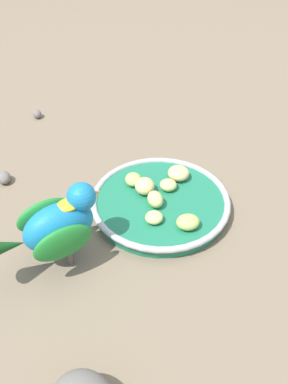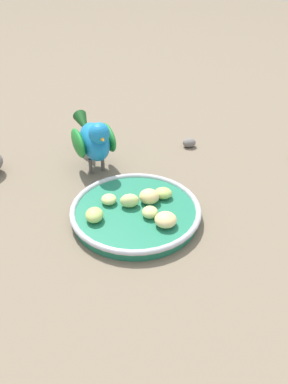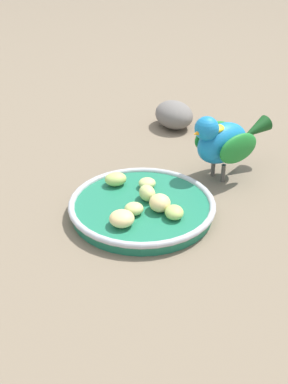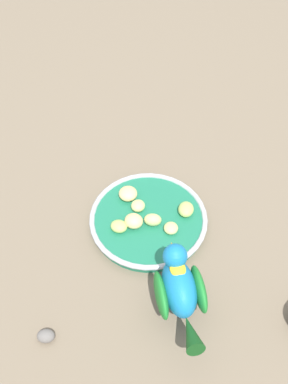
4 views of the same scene
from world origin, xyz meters
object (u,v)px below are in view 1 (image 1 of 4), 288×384
(apple_piece_2, at_px, (134,179))
(pebble_0, at_px, (38,114))
(feeding_bowl, at_px, (161,203))
(apple_piece_1, at_px, (156,199))
(pebble_1, at_px, (5,178))
(apple_piece_3, at_px, (189,222))
(apple_piece_6, at_px, (180,173))
(parrot, at_px, (58,225))
(apple_piece_0, at_px, (146,186))
(apple_piece_5, at_px, (155,217))
(apple_piece_4, at_px, (169,185))

(apple_piece_2, bearing_deg, pebble_0, -135.17)
(feeding_bowl, distance_m, apple_piece_1, 0.02)
(apple_piece_1, height_order, pebble_0, apple_piece_1)
(pebble_0, bearing_deg, pebble_1, 0.79)
(apple_piece_3, height_order, apple_piece_6, apple_piece_6)
(parrot, distance_m, pebble_0, 0.44)
(apple_piece_3, relative_size, parrot, 0.23)
(apple_piece_0, xyz_separation_m, pebble_0, (-0.26, -0.26, -0.02))
(apple_piece_1, xyz_separation_m, pebble_1, (-0.06, -0.28, -0.02))
(apple_piece_0, distance_m, apple_piece_3, 0.11)
(pebble_0, bearing_deg, apple_piece_6, 55.26)
(apple_piece_0, height_order, apple_piece_3, apple_piece_0)
(apple_piece_2, bearing_deg, feeding_bowl, 51.40)
(parrot, distance_m, pebble_1, 0.24)
(apple_piece_5, xyz_separation_m, parrot, (0.07, -0.13, 0.05))
(apple_piece_1, relative_size, pebble_1, 1.14)
(feeding_bowl, xyz_separation_m, apple_piece_5, (0.05, -0.01, 0.01))
(apple_piece_3, xyz_separation_m, apple_piece_6, (-0.12, -0.02, 0.00))
(apple_piece_4, bearing_deg, apple_piece_2, -99.45)
(apple_piece_6, height_order, pebble_0, apple_piece_6)
(apple_piece_3, height_order, parrot, parrot)
(apple_piece_2, height_order, apple_piece_4, apple_piece_2)
(apple_piece_0, bearing_deg, feeding_bowl, 56.65)
(apple_piece_0, bearing_deg, pebble_1, -96.86)
(apple_piece_0, relative_size, pebble_0, 1.56)
(pebble_1, bearing_deg, apple_piece_4, 86.10)
(apple_piece_6, bearing_deg, apple_piece_2, -74.84)
(feeding_bowl, bearing_deg, apple_piece_6, 154.34)
(feeding_bowl, xyz_separation_m, pebble_0, (-0.28, -0.29, -0.00))
(apple_piece_0, relative_size, apple_piece_6, 0.96)
(apple_piece_5, xyz_separation_m, pebble_1, (-0.10, -0.28, -0.02))
(apple_piece_5, bearing_deg, apple_piece_1, -179.51)
(apple_piece_5, xyz_separation_m, pebble_0, (-0.33, -0.28, -0.02))
(apple_piece_0, bearing_deg, apple_piece_2, -134.39)
(apple_piece_4, bearing_deg, parrot, -44.69)
(apple_piece_1, distance_m, apple_piece_3, 0.07)
(apple_piece_4, height_order, pebble_0, apple_piece_4)
(apple_piece_0, relative_size, apple_piece_5, 1.27)
(pebble_1, bearing_deg, apple_piece_6, 91.99)
(feeding_bowl, distance_m, apple_piece_6, 0.07)
(apple_piece_0, xyz_separation_m, apple_piece_6, (-0.04, 0.06, -0.00))
(apple_piece_6, xyz_separation_m, pebble_0, (-0.22, -0.32, -0.02))
(apple_piece_6, height_order, parrot, parrot)
(apple_piece_3, bearing_deg, apple_piece_2, -136.66)
(apple_piece_3, distance_m, pebble_0, 0.48)
(feeding_bowl, bearing_deg, pebble_1, -99.77)
(apple_piece_3, xyz_separation_m, apple_piece_5, (-0.01, -0.05, -0.00))
(apple_piece_6, bearing_deg, apple_piece_1, -26.87)
(apple_piece_4, distance_m, parrot, 0.22)
(feeding_bowl, bearing_deg, apple_piece_1, -32.26)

